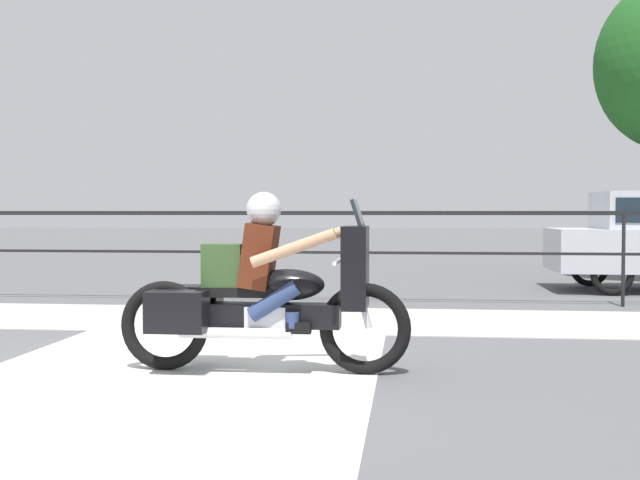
% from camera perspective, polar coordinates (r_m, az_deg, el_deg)
% --- Properties ---
extents(ground_plane, '(120.00, 120.00, 0.00)m').
position_cam_1_polar(ground_plane, '(6.86, -11.82, -9.25)').
color(ground_plane, '#565659').
extents(sidewalk_band, '(44.00, 2.40, 0.01)m').
position_cam_1_polar(sidewalk_band, '(10.10, -5.75, -5.56)').
color(sidewalk_band, '#B7B2A8').
rests_on(sidewalk_band, ground).
extents(crosswalk_band, '(3.32, 6.00, 0.01)m').
position_cam_1_polar(crosswalk_band, '(6.62, -10.74, -9.63)').
color(crosswalk_band, silver).
rests_on(crosswalk_band, ground).
extents(fence_railing, '(36.00, 0.05, 1.35)m').
position_cam_1_polar(fence_railing, '(11.84, -3.88, 0.66)').
color(fence_railing, black).
rests_on(fence_railing, ground).
extents(motorcycle, '(2.44, 0.76, 1.50)m').
position_cam_1_polar(motorcycle, '(6.67, -4.04, -3.73)').
color(motorcycle, black).
rests_on(motorcycle, ground).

